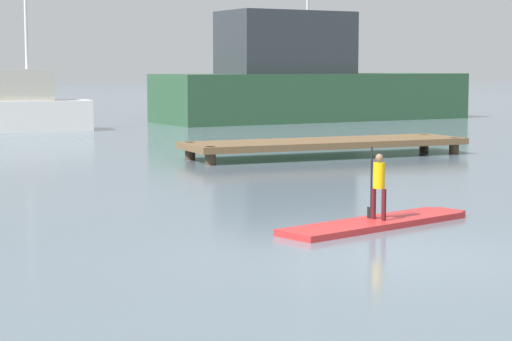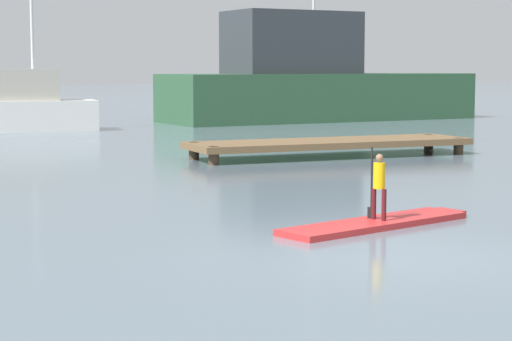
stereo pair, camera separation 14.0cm
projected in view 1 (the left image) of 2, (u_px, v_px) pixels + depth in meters
ground_plane at (379, 254)px, 12.88m from camera, size 240.00×240.00×0.00m
paddleboard_near at (378, 223)px, 15.12m from camera, size 3.78×1.81×0.10m
paddler_child_solo at (378, 183)px, 15.07m from camera, size 0.23×0.37×1.15m
fishing_boat_white_large at (306, 82)px, 44.45m from camera, size 15.44×5.73×13.76m
fishing_boat_green_midground at (4, 108)px, 36.72m from camera, size 6.96×2.37×6.88m
floating_dock at (326, 143)px, 26.68m from camera, size 8.15×2.15×0.47m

